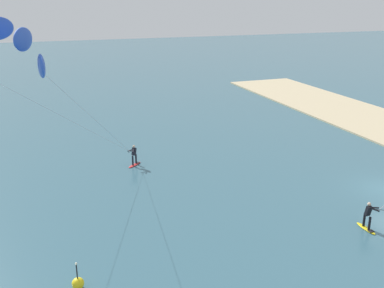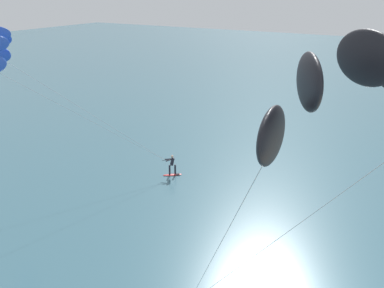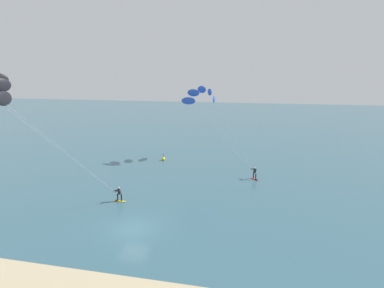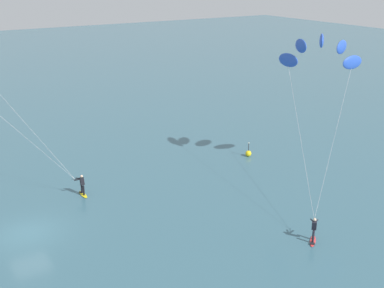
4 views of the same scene
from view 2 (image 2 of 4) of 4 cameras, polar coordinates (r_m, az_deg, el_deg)
kitesurfer_nearshore at (r=10.82m, az=17.30°, el=3.56°), size 9.19×10.26×13.79m
kitesurfer_mid_water at (r=36.12m, az=-20.89°, el=9.82°), size 12.08×11.84×11.78m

